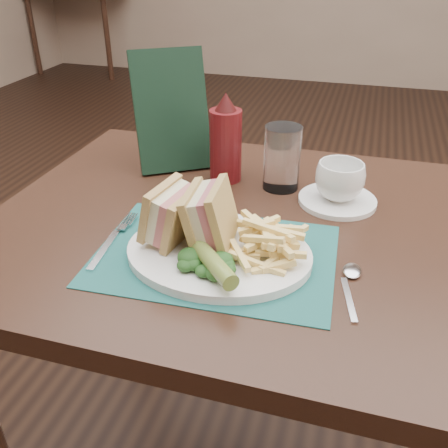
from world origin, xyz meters
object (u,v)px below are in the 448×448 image
at_px(ketchup_bottle, 226,138).
at_px(plate, 219,253).
at_px(table_main, 233,365).
at_px(coffee_cup, 340,181).
at_px(placemat, 215,255).
at_px(sandwich_half_b, 198,214).
at_px(drinking_glass, 282,158).
at_px(check_presenter, 171,111).
at_px(sandwich_half_a, 160,211).
at_px(table_bg_left, 87,30).
at_px(saucer, 337,200).

bearing_deg(ketchup_bottle, plate, -75.86).
bearing_deg(table_main, coffee_cup, 33.62).
distance_m(placemat, sandwich_half_b, 0.08).
xyz_separation_m(table_main, placemat, (0.00, -0.13, 0.38)).
bearing_deg(placemat, drinking_glass, 79.10).
distance_m(plate, check_presenter, 0.41).
height_order(sandwich_half_b, check_presenter, check_presenter).
height_order(plate, sandwich_half_a, sandwich_half_a).
xyz_separation_m(table_bg_left, drinking_glass, (2.61, -3.68, 0.44)).
height_order(table_main, saucer, saucer).
height_order(table_main, plate, plate).
distance_m(placemat, drinking_glass, 0.29).
height_order(placemat, sandwich_half_a, sandwich_half_a).
bearing_deg(sandwich_half_a, drinking_glass, 70.92).
relative_size(plate, check_presenter, 1.17).
xyz_separation_m(coffee_cup, check_presenter, (-0.37, 0.08, 0.08)).
bearing_deg(plate, sandwich_half_a, 172.79).
bearing_deg(saucer, sandwich_half_a, -138.28).
xyz_separation_m(sandwich_half_a, sandwich_half_b, (0.06, 0.00, 0.00)).
height_order(plate, drinking_glass, drinking_glass).
distance_m(table_main, drinking_glass, 0.47).
height_order(table_bg_left, sandwich_half_a, sandwich_half_a).
relative_size(placemat, sandwich_half_b, 3.71).
xyz_separation_m(plate, coffee_cup, (0.17, 0.25, 0.04)).
relative_size(drinking_glass, check_presenter, 0.51).
distance_m(table_bg_left, drinking_glass, 4.54).
xyz_separation_m(plate, check_presenter, (-0.21, 0.33, 0.12)).
bearing_deg(sandwich_half_b, placemat, -13.48).
bearing_deg(ketchup_bottle, table_main, -67.96).
xyz_separation_m(coffee_cup, ketchup_bottle, (-0.24, 0.04, 0.05)).
relative_size(sandwich_half_a, saucer, 0.65).
relative_size(plate, sandwich_half_b, 2.89).
relative_size(sandwich_half_b, check_presenter, 0.40).
relative_size(sandwich_half_a, drinking_glass, 0.75).
height_order(placemat, plate, plate).
bearing_deg(sandwich_half_b, drinking_glass, 69.19).
xyz_separation_m(table_bg_left, ketchup_bottle, (2.50, -3.68, 0.47)).
distance_m(table_bg_left, plate, 4.74).
distance_m(placemat, check_presenter, 0.40).
bearing_deg(table_bg_left, sandwich_half_b, -57.40).
relative_size(drinking_glass, ketchup_bottle, 0.70).
distance_m(table_main, check_presenter, 0.57).
bearing_deg(ketchup_bottle, coffee_cup, -10.37).
bearing_deg(sandwich_half_b, check_presenter, 114.12).
distance_m(table_main, placemat, 0.40).
bearing_deg(saucer, placemat, -125.60).
bearing_deg(plate, drinking_glass, 78.85).
bearing_deg(saucer, table_main, -146.38).
relative_size(table_main, plate, 3.00).
bearing_deg(placemat, saucer, 54.40).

